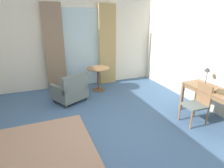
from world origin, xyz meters
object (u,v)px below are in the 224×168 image
(closed_book, at_px, (223,92))
(round_cafe_table, at_px, (98,74))
(desk_lamp, at_px, (207,72))
(writing_desk, at_px, (216,94))
(armchair_by_window, at_px, (71,91))
(desk_chair, at_px, (198,102))

(closed_book, distance_m, round_cafe_table, 3.40)
(desk_lamp, height_order, closed_book, desk_lamp)
(desk_lamp, xyz_separation_m, closed_book, (-0.08, -0.54, -0.27))
(desk_lamp, relative_size, round_cafe_table, 0.60)
(writing_desk, xyz_separation_m, closed_book, (0.01, -0.14, 0.11))
(writing_desk, bearing_deg, closed_book, -86.91)
(closed_book, xyz_separation_m, armchair_by_window, (-2.76, 2.29, -0.42))
(closed_book, bearing_deg, desk_chair, 123.08)
(desk_chair, distance_m, closed_book, 0.52)
(round_cafe_table, bearing_deg, armchair_by_window, -148.78)
(desk_chair, distance_m, round_cafe_table, 3.00)
(desk_lamp, relative_size, armchair_by_window, 0.43)
(desk_chair, relative_size, armchair_by_window, 0.86)
(desk_lamp, height_order, round_cafe_table, desk_lamp)
(desk_chair, distance_m, armchair_by_window, 3.16)
(armchair_by_window, bearing_deg, closed_book, -39.71)
(desk_chair, xyz_separation_m, armchair_by_window, (-2.39, 2.05, -0.15))
(writing_desk, distance_m, desk_lamp, 0.56)
(writing_desk, xyz_separation_m, desk_lamp, (0.09, 0.40, 0.38))
(armchair_by_window, xyz_separation_m, round_cafe_table, (0.96, 0.58, 0.22))
(writing_desk, relative_size, round_cafe_table, 2.01)
(desk_chair, xyz_separation_m, closed_book, (0.37, -0.24, 0.27))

